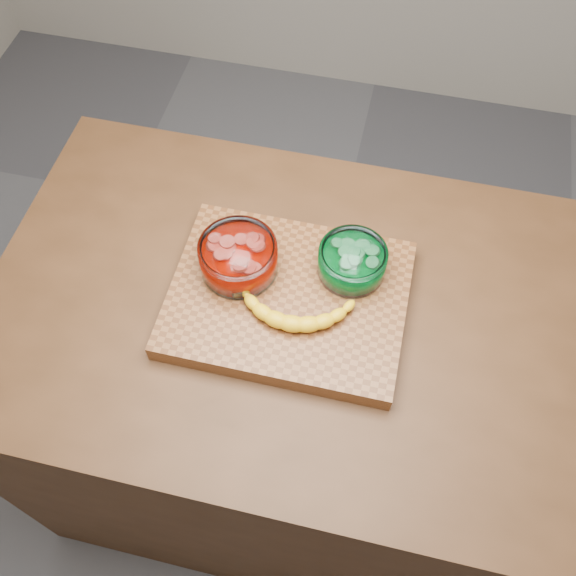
# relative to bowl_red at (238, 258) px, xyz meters

# --- Properties ---
(ground) EXTENTS (3.50, 3.50, 0.00)m
(ground) POSITION_rel_bowl_red_xyz_m (0.11, -0.04, -0.97)
(ground) COLOR #535357
(ground) RESTS_ON ground
(counter) EXTENTS (1.20, 0.80, 0.90)m
(counter) POSITION_rel_bowl_red_xyz_m (0.11, -0.04, -0.52)
(counter) COLOR #482A15
(counter) RESTS_ON ground
(cutting_board) EXTENTS (0.45, 0.35, 0.04)m
(cutting_board) POSITION_rel_bowl_red_xyz_m (0.11, -0.04, -0.05)
(cutting_board) COLOR brown
(cutting_board) RESTS_ON counter
(bowl_red) EXTENTS (0.15, 0.15, 0.07)m
(bowl_red) POSITION_rel_bowl_red_xyz_m (0.00, 0.00, 0.00)
(bowl_red) COLOR white
(bowl_red) RESTS_ON cutting_board
(bowl_green) EXTENTS (0.13, 0.13, 0.06)m
(bowl_green) POSITION_rel_bowl_red_xyz_m (0.21, 0.04, -0.00)
(bowl_green) COLOR white
(bowl_green) RESTS_ON cutting_board
(banana) EXTENTS (0.25, 0.12, 0.04)m
(banana) POSITION_rel_bowl_red_xyz_m (0.13, -0.08, -0.02)
(banana) COLOR yellow
(banana) RESTS_ON cutting_board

